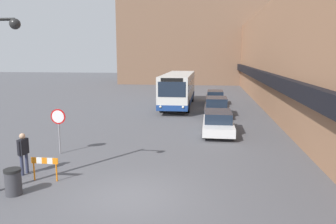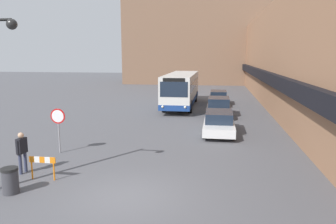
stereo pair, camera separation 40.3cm
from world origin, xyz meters
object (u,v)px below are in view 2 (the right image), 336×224
trash_bin (10,181)px  construction_barricade (42,163)px  city_bus (181,89)px  parked_car_back (218,98)px  parked_car_front (219,122)px  parked_car_middle (219,107)px  stop_sign (58,121)px  pedestrian (22,149)px

trash_bin → construction_barricade: (0.47, 1.39, 0.19)m
city_bus → trash_bin: size_ratio=11.96×
parked_car_back → trash_bin: parked_car_back is taller
parked_car_back → construction_barricade: parked_car_back is taller
parked_car_front → parked_car_middle: 6.07m
city_bus → parked_car_front: city_bus is taller
city_bus → trash_bin: bearing=-100.4°
stop_sign → trash_bin: size_ratio=2.40×
pedestrian → construction_barricade: 1.40m
city_bus → construction_barricade: 19.92m
parked_car_back → construction_barricade: bearing=-107.9°
parked_car_front → trash_bin: 12.75m
parked_car_front → trash_bin: bearing=-125.5°
parked_car_middle → parked_car_back: (-0.00, 6.43, -0.05)m
parked_car_front → parked_car_back: (-0.00, 12.50, -0.00)m
parked_car_middle → parked_car_back: 6.43m
city_bus → construction_barricade: city_bus is taller
pedestrian → trash_bin: (0.75, -1.97, -0.57)m
pedestrian → trash_bin: bearing=-152.5°
city_bus → pedestrian: 19.59m
construction_barricade → stop_sign: bearing=106.8°
parked_car_middle → construction_barricade: size_ratio=3.97×
city_bus → pedestrian: bearing=-103.6°
stop_sign → construction_barricade: (1.06, -3.50, -0.98)m
parked_car_back → city_bus: bearing=-152.0°
pedestrian → trash_bin: pedestrian is taller
stop_sign → pedestrian: size_ratio=1.31×
trash_bin → construction_barricade: bearing=71.5°
city_bus → stop_sign: bearing=-105.4°
parked_car_front → city_bus: bearing=108.4°
parked_car_middle → stop_sign: (-7.98, -11.55, 0.90)m
parked_car_back → construction_barricade: size_ratio=4.18×
parked_car_front → parked_car_middle: (0.00, 6.07, 0.05)m
parked_car_back → construction_barricade: (-6.93, -21.48, -0.03)m
stop_sign → parked_car_front: bearing=34.5°
parked_car_front → construction_barricade: bearing=-127.6°
trash_bin → city_bus: bearing=79.6°
parked_car_front → parked_car_middle: parked_car_middle is taller
parked_car_back → pedestrian: size_ratio=2.63×
stop_sign → pedestrian: (-0.16, -2.93, -0.60)m
stop_sign → pedestrian: bearing=-93.1°
parked_car_front → parked_car_middle: size_ratio=1.09×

